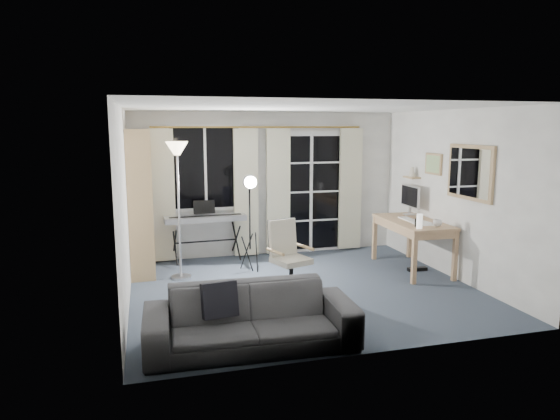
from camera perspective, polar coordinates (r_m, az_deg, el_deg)
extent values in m
cube|color=#343E4C|center=(6.80, 2.72, -9.10)|extent=(4.50, 4.00, 0.02)
cube|color=white|center=(8.19, -8.55, 4.80)|extent=(1.20, 0.06, 1.40)
cube|color=black|center=(8.16, -8.53, 4.78)|extent=(1.10, 0.02, 1.30)
cube|color=white|center=(8.15, -8.52, 4.77)|extent=(0.04, 0.03, 1.30)
cube|color=white|center=(8.63, 3.48, 1.95)|extent=(1.32, 0.06, 2.11)
cube|color=black|center=(8.52, 1.63, 1.86)|extent=(0.55, 0.02, 1.95)
cube|color=black|center=(8.71, 5.41, 1.99)|extent=(0.55, 0.02, 1.95)
cube|color=white|center=(8.60, 3.56, 1.92)|extent=(0.05, 0.04, 2.05)
cube|color=white|center=(8.67, 3.53, -1.19)|extent=(1.15, 0.03, 0.03)
cube|color=white|center=(8.59, 3.56, 2.08)|extent=(1.15, 0.03, 0.03)
cube|color=white|center=(8.54, 3.60, 5.41)|extent=(1.15, 0.03, 0.03)
cylinder|color=gold|center=(8.24, -2.29, 9.45)|extent=(3.50, 0.03, 0.03)
cube|color=#FFF6D0|center=(8.08, -13.33, 1.59)|extent=(0.40, 0.07, 2.10)
cube|color=#FFF6D0|center=(8.24, -3.90, 1.97)|extent=(0.40, 0.07, 2.10)
cube|color=#FFF6D0|center=(8.36, -0.20, 2.10)|extent=(0.40, 0.07, 2.10)
cube|color=#FFF6D0|center=(8.78, 8.02, 2.37)|extent=(0.40, 0.07, 2.10)
cube|color=tan|center=(7.12, -15.67, 0.29)|extent=(0.34, 0.04, 2.12)
cube|color=tan|center=(8.07, -15.83, 1.34)|extent=(0.34, 0.04, 2.12)
cube|color=tan|center=(7.59, -16.92, 0.79)|extent=(0.06, 0.96, 2.12)
cube|color=tan|center=(7.81, -15.41, -6.64)|extent=(0.37, 0.96, 0.03)
cube|color=tan|center=(7.71, -15.54, -3.84)|extent=(0.37, 0.96, 0.03)
cube|color=tan|center=(7.63, -15.68, -0.89)|extent=(0.37, 0.96, 0.03)
cube|color=tan|center=(7.57, -15.81, 2.12)|extent=(0.37, 0.96, 0.03)
cube|color=tan|center=(7.53, -15.95, 5.16)|extent=(0.37, 0.96, 0.03)
cube|color=tan|center=(7.51, -16.11, 8.63)|extent=(0.37, 0.96, 0.03)
cube|color=white|center=(7.30, -15.35, -3.37)|extent=(0.24, 0.07, 0.27)
cube|color=brown|center=(7.41, -15.36, -3.41)|extent=(0.24, 0.05, 0.22)
cube|color=#292929|center=(7.49, -15.39, -3.16)|extent=(0.24, 0.05, 0.25)
cube|color=brown|center=(7.56, -15.42, -2.76)|extent=(0.24, 0.05, 0.32)
cube|color=white|center=(7.65, -15.42, -2.89)|extent=(0.24, 0.06, 0.25)
cube|color=#B23253|center=(7.74, -15.44, -2.71)|extent=(0.24, 0.05, 0.26)
cube|color=teal|center=(7.82, -15.46, -2.58)|extent=(0.24, 0.06, 0.26)
cube|color=brown|center=(7.91, -15.47, -2.49)|extent=(0.24, 0.04, 0.24)
cube|color=#B23253|center=(7.99, -15.49, -2.35)|extent=(0.24, 0.06, 0.25)
cube|color=#292929|center=(8.08, -15.51, -2.12)|extent=(0.24, 0.04, 0.28)
cube|color=teal|center=(7.22, -15.49, -0.18)|extent=(0.24, 0.04, 0.29)
cube|color=#292929|center=(7.29, -15.51, -0.11)|extent=(0.24, 0.07, 0.28)
cube|color=#292929|center=(7.40, -15.52, -0.12)|extent=(0.24, 0.05, 0.25)
cube|color=teal|center=(7.48, -15.54, -0.09)|extent=(0.24, 0.04, 0.23)
cube|color=teal|center=(7.56, -15.55, 0.08)|extent=(0.24, 0.04, 0.25)
cube|color=#292929|center=(7.63, -15.58, 0.33)|extent=(0.24, 0.04, 0.29)
cube|color=#292929|center=(7.71, -15.58, 0.20)|extent=(0.24, 0.06, 0.23)
cube|color=#C5794A|center=(7.80, -15.60, 0.36)|extent=(0.24, 0.05, 0.25)
cube|color=brown|center=(7.89, -15.62, 0.50)|extent=(0.24, 0.04, 0.26)
cube|color=#292929|center=(7.96, -15.63, 0.54)|extent=(0.24, 0.04, 0.25)
cube|color=#B23253|center=(7.16, -15.64, 3.04)|extent=(0.24, 0.05, 0.30)
cube|color=#292929|center=(7.25, -15.64, 2.83)|extent=(0.24, 0.04, 0.23)
cube|color=white|center=(7.32, -15.67, 3.24)|extent=(0.24, 0.04, 0.32)
cube|color=white|center=(7.39, -15.68, 3.19)|extent=(0.24, 0.04, 0.29)
cube|color=brown|center=(7.47, -15.68, 3.05)|extent=(0.24, 0.04, 0.24)
cube|color=teal|center=(7.55, -15.70, 3.14)|extent=(0.24, 0.05, 0.24)
cylinder|color=#B2B2B7|center=(7.40, -11.23, -7.51)|extent=(0.31, 0.31, 0.03)
cylinder|color=#B2B2B7|center=(7.19, -11.47, -0.52)|extent=(0.03, 0.03, 1.81)
cone|color=#FFE5B2|center=(7.09, -11.72, 6.91)|extent=(0.34, 0.34, 0.19)
cylinder|color=black|center=(8.03, -11.94, -3.76)|extent=(0.05, 0.62, 0.56)
cylinder|color=black|center=(8.03, -11.94, -3.76)|extent=(0.05, 0.62, 0.56)
cylinder|color=black|center=(8.17, -5.05, -3.34)|extent=(0.05, 0.62, 0.56)
cylinder|color=black|center=(8.17, -5.05, -3.34)|extent=(0.05, 0.62, 0.56)
cylinder|color=black|center=(8.09, -8.46, -3.56)|extent=(0.99, 0.06, 0.02)
cube|color=silver|center=(8.01, -8.53, -0.95)|extent=(1.29, 0.38, 0.09)
cube|color=white|center=(7.93, -8.44, -0.80)|extent=(1.19, 0.19, 0.01)
cube|color=black|center=(7.96, -8.49, -0.68)|extent=(1.15, 0.13, 0.01)
cube|color=black|center=(8.08, -8.67, 0.34)|extent=(0.35, 0.08, 0.21)
cylinder|color=black|center=(7.58, -2.69, -4.94)|extent=(0.03, 0.23, 0.59)
cylinder|color=black|center=(7.64, -3.88, -4.83)|extent=(0.19, 0.14, 0.60)
cylinder|color=black|center=(7.48, -3.72, -5.14)|extent=(0.21, 0.11, 0.60)
cylinder|color=black|center=(7.44, -3.47, -0.63)|extent=(0.03, 0.03, 1.03)
cylinder|color=silver|center=(7.33, -3.47, 3.24)|extent=(0.20, 0.12, 0.20)
cylinder|color=white|center=(7.27, -3.40, 3.19)|extent=(0.17, 0.03, 0.17)
cube|color=black|center=(6.70, 2.69, -8.93)|extent=(0.29, 0.14, 0.04)
cylinder|color=black|center=(6.75, 3.18, -8.97)|extent=(0.06, 0.06, 0.05)
cube|color=black|center=(6.77, 0.77, -8.73)|extent=(0.05, 0.29, 0.04)
cylinder|color=black|center=(6.84, 0.59, -8.69)|extent=(0.06, 0.06, 0.05)
cube|color=black|center=(6.59, -0.47, -9.23)|extent=(0.29, 0.13, 0.04)
cylinder|color=black|center=(6.60, -1.11, -9.38)|extent=(0.06, 0.06, 0.05)
cube|color=black|center=(6.41, 0.71, -9.79)|extent=(0.20, 0.26, 0.04)
cylinder|color=black|center=(6.35, 0.49, -10.15)|extent=(0.06, 0.06, 0.05)
cube|color=black|center=(6.48, 2.72, -9.59)|extent=(0.21, 0.26, 0.04)
cylinder|color=black|center=(6.44, 3.25, -9.87)|extent=(0.06, 0.06, 0.05)
cylinder|color=black|center=(6.52, 1.29, -7.48)|extent=(0.07, 0.07, 0.36)
cube|color=beige|center=(6.47, 1.30, -5.79)|extent=(0.53, 0.53, 0.07)
cube|color=beige|center=(6.56, 0.29, -3.13)|extent=(0.41, 0.24, 0.47)
cube|color=black|center=(6.58, 0.11, -2.92)|extent=(0.39, 0.21, 0.44)
cylinder|color=tan|center=(6.31, -0.54, -4.81)|extent=(0.16, 0.36, 0.04)
cylinder|color=tan|center=(6.58, 2.88, -4.23)|extent=(0.16, 0.36, 0.04)
cube|color=#9E7551|center=(7.79, 14.94, -1.32)|extent=(0.76, 1.44, 0.04)
cube|color=#9E7551|center=(7.80, 14.92, -1.83)|extent=(0.72, 1.40, 0.10)
cube|color=#9E7551|center=(7.15, 15.09, -5.40)|extent=(0.06, 0.06, 0.72)
cube|color=#9E7551|center=(7.46, 19.37, -4.99)|extent=(0.06, 0.06, 0.72)
cube|color=#9E7551|center=(8.32, 10.76, -3.15)|extent=(0.06, 0.06, 0.72)
cube|color=#9E7551|center=(8.59, 14.60, -2.90)|extent=(0.06, 0.06, 0.72)
cube|color=silver|center=(8.26, 14.60, -0.49)|extent=(0.19, 0.13, 0.02)
cube|color=silver|center=(8.24, 14.64, 0.43)|extent=(0.04, 0.03, 0.22)
cube|color=silver|center=(8.22, 14.68, 1.54)|extent=(0.06, 0.55, 0.34)
cube|color=black|center=(8.21, 14.56, 1.54)|extent=(0.03, 0.51, 0.30)
cube|color=white|center=(7.81, 14.47, -1.05)|extent=(0.16, 0.43, 0.02)
cube|color=white|center=(7.52, 15.19, -1.47)|extent=(0.06, 0.10, 0.02)
cube|color=white|center=(7.68, 15.83, -1.33)|extent=(0.25, 0.33, 0.01)
cube|color=white|center=(7.49, 16.37, -1.63)|extent=(0.23, 0.18, 0.00)
cube|color=black|center=(7.30, 15.40, -1.41)|extent=(0.05, 0.04, 0.12)
cylinder|color=white|center=(7.19, 15.65, -1.24)|extent=(0.08, 0.08, 0.20)
cube|color=black|center=(7.89, 15.41, -6.53)|extent=(0.31, 0.09, 0.05)
imported|color=silver|center=(7.41, 17.57, -1.34)|extent=(0.13, 0.10, 0.12)
cube|color=tan|center=(7.18, 20.92, 4.02)|extent=(0.04, 0.94, 0.74)
cube|color=white|center=(7.17, 20.79, 4.02)|extent=(0.01, 0.84, 0.64)
cube|color=tan|center=(7.92, 17.15, 5.05)|extent=(0.03, 0.42, 0.32)
cube|color=#55ABA2|center=(7.91, 17.05, 5.05)|extent=(0.00, 0.36, 0.26)
cube|color=tan|center=(8.33, 14.82, 3.63)|extent=(0.16, 0.30, 0.02)
cone|color=beige|center=(8.32, 14.85, 4.24)|extent=(0.12, 0.12, 0.15)
imported|color=#313133|center=(4.99, -3.33, -11.09)|extent=(2.09, 0.68, 0.81)
cube|color=black|center=(5.02, -6.93, -10.14)|extent=(0.37, 0.23, 0.36)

